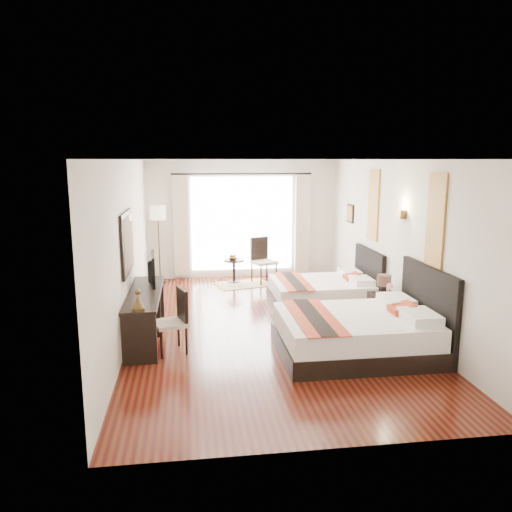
{
  "coord_description": "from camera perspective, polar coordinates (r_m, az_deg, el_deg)",
  "views": [
    {
      "loc": [
        -1.27,
        -8.07,
        2.79
      ],
      "look_at": [
        -0.15,
        0.2,
        1.19
      ],
      "focal_mm": 35.0,
      "sensor_mm": 36.0,
      "label": 1
    }
  ],
  "objects": [
    {
      "name": "floor_lamp",
      "position": [
        11.6,
        -11.14,
        4.32
      ],
      "size": [
        0.36,
        0.36,
        1.78
      ],
      "color": "black",
      "rests_on": "floor"
    },
    {
      "name": "desk_chair",
      "position": [
        7.52,
        -9.62,
        -8.7
      ],
      "size": [
        0.56,
        0.56,
        0.95
      ],
      "rotation": [
        0.0,
        0.0,
        3.46
      ],
      "color": "beige",
      "rests_on": "floor"
    },
    {
      "name": "bed_near",
      "position": [
        7.53,
        11.88,
        -8.45
      ],
      "size": [
        2.25,
        1.75,
        1.27
      ],
      "color": "black",
      "rests_on": "floor"
    },
    {
      "name": "television",
      "position": [
        8.53,
        -12.27,
        -1.43
      ],
      "size": [
        0.18,
        0.89,
        0.51
      ],
      "primitive_type": "imported",
      "rotation": [
        0.0,
        0.0,
        1.65
      ],
      "color": "black",
      "rests_on": "console_desk"
    },
    {
      "name": "wall_sconce",
      "position": [
        8.53,
        16.3,
        4.59
      ],
      "size": [
        0.1,
        0.14,
        0.14
      ],
      "primitive_type": "cube",
      "color": "#453418",
      "rests_on": "wall_headboard"
    },
    {
      "name": "ceiling",
      "position": [
        8.17,
        1.23,
        10.88
      ],
      "size": [
        4.5,
        7.5,
        0.02
      ],
      "primitive_type": "cube",
      "color": "white",
      "rests_on": "wall_headboard"
    },
    {
      "name": "table_lamp",
      "position": [
        8.75,
        14.41,
        -2.88
      ],
      "size": [
        0.24,
        0.24,
        0.38
      ],
      "color": "black",
      "rests_on": "nightstand"
    },
    {
      "name": "drape_left",
      "position": [
        11.8,
        -8.57,
        3.41
      ],
      "size": [
        0.35,
        0.14,
        2.35
      ],
      "primitive_type": "cube",
      "color": "beige",
      "rests_on": "floor"
    },
    {
      "name": "bed_far",
      "position": [
        9.81,
        7.91,
        -4.02
      ],
      "size": [
        1.95,
        1.52,
        1.1
      ],
      "color": "black",
      "rests_on": "floor"
    },
    {
      "name": "jute_rug",
      "position": [
        11.41,
        -1.52,
        -3.24
      ],
      "size": [
        1.35,
        1.07,
        0.01
      ],
      "primitive_type": "cube",
      "rotation": [
        0.0,
        0.0,
        0.25
      ],
      "color": "tan",
      "rests_on": "floor"
    },
    {
      "name": "wall_desk",
      "position": [
        8.24,
        -14.41,
        0.83
      ],
      "size": [
        0.01,
        7.5,
        2.8
      ],
      "primitive_type": "cube",
      "color": "silver",
      "rests_on": "floor"
    },
    {
      "name": "mirror_glass",
      "position": [
        7.91,
        -14.35,
        1.52
      ],
      "size": [
        0.01,
        1.12,
        0.82
      ],
      "primitive_type": "cube",
      "color": "white",
      "rests_on": "mirror_frame"
    },
    {
      "name": "art_panel_far",
      "position": [
        9.8,
        13.28,
        5.68
      ],
      "size": [
        0.03,
        0.5,
        1.35
      ],
      "primitive_type": "cube",
      "color": "#933E15",
      "rests_on": "wall_headboard"
    },
    {
      "name": "wall_window",
      "position": [
        11.96,
        -1.6,
        4.21
      ],
      "size": [
        4.5,
        0.01,
        2.8
      ],
      "primitive_type": "cube",
      "color": "silver",
      "rests_on": "floor"
    },
    {
      "name": "mirror_frame",
      "position": [
        7.92,
        -14.53,
        1.52
      ],
      "size": [
        0.04,
        1.25,
        0.95
      ],
      "primitive_type": "cube",
      "color": "black",
      "rests_on": "wall_desk"
    },
    {
      "name": "drape_right",
      "position": [
        12.11,
        5.32,
        3.67
      ],
      "size": [
        0.35,
        0.14,
        2.35
      ],
      "primitive_type": "cube",
      "color": "beige",
      "rests_on": "floor"
    },
    {
      "name": "art_panel_near",
      "position": [
        7.59,
        19.85,
        3.88
      ],
      "size": [
        0.03,
        0.5,
        1.35
      ],
      "primitive_type": "cube",
      "color": "#933E15",
      "rests_on": "wall_headboard"
    },
    {
      "name": "floor",
      "position": [
        8.63,
        1.16,
        -8.01
      ],
      "size": [
        4.5,
        7.5,
        0.01
      ],
      "primitive_type": "cube",
      "color": "#3D0C0B",
      "rests_on": "ground"
    },
    {
      "name": "wall_headboard",
      "position": [
        8.91,
        15.61,
        1.5
      ],
      "size": [
        0.01,
        7.5,
        2.8
      ],
      "primitive_type": "cube",
      "color": "silver",
      "rests_on": "floor"
    },
    {
      "name": "nightstand",
      "position": [
        8.78,
        14.58,
        -6.11
      ],
      "size": [
        0.47,
        0.58,
        0.56
      ],
      "primitive_type": "cube",
      "color": "black",
      "rests_on": "floor"
    },
    {
      "name": "vase",
      "position": [
        8.55,
        15.0,
        -4.56
      ],
      "size": [
        0.15,
        0.15,
        0.14
      ],
      "primitive_type": "imported",
      "rotation": [
        0.0,
        0.0,
        0.11
      ],
      "color": "black",
      "rests_on": "nightstand"
    },
    {
      "name": "wall_entry",
      "position": [
        4.72,
        8.33,
        -6.39
      ],
      "size": [
        4.5,
        0.01,
        2.8
      ],
      "primitive_type": "cube",
      "color": "silver",
      "rests_on": "floor"
    },
    {
      "name": "side_table",
      "position": [
        11.57,
        -2.53,
        -1.72
      ],
      "size": [
        0.46,
        0.46,
        0.54
      ],
      "primitive_type": "cylinder",
      "color": "black",
      "rests_on": "floor"
    },
    {
      "name": "sheer_curtain",
      "position": [
        11.9,
        -1.56,
        3.69
      ],
      "size": [
        2.3,
        0.02,
        2.1
      ],
      "primitive_type": "cube",
      "color": "white",
      "rests_on": "wall_window"
    },
    {
      "name": "bronze_figurine",
      "position": [
        7.06,
        -13.34,
        -5.04
      ],
      "size": [
        0.22,
        0.22,
        0.27
      ],
      "primitive_type": null,
      "rotation": [
        0.0,
        0.0,
        0.24
      ],
      "color": "#453418",
      "rests_on": "console_desk"
    },
    {
      "name": "console_desk",
      "position": [
        8.16,
        -12.52,
        -6.58
      ],
      "size": [
        0.5,
        2.2,
        0.76
      ],
      "primitive_type": "cube",
      "color": "black",
      "rests_on": "floor"
    },
    {
      "name": "fruit_bowl",
      "position": [
        11.51,
        -2.67,
        -0.28
      ],
      "size": [
        0.27,
        0.27,
        0.05
      ],
      "primitive_type": "imported",
      "rotation": [
        0.0,
        0.0,
        0.21
      ],
      "color": "#402F17",
      "rests_on": "side_table"
    },
    {
      "name": "window_chair",
      "position": [
        11.53,
        0.85,
        -1.5
      ],
      "size": [
        0.63,
        0.63,
        1.04
      ],
      "rotation": [
        0.0,
        0.0,
        -1.17
      ],
      "color": "beige",
      "rests_on": "floor"
    },
    {
      "name": "window_glass",
      "position": [
        11.96,
        -1.59,
        3.72
      ],
      "size": [
        2.4,
        0.02,
        2.2
      ],
      "primitive_type": "cube",
      "color": "white",
      "rests_on": "wall_window"
    }
  ]
}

